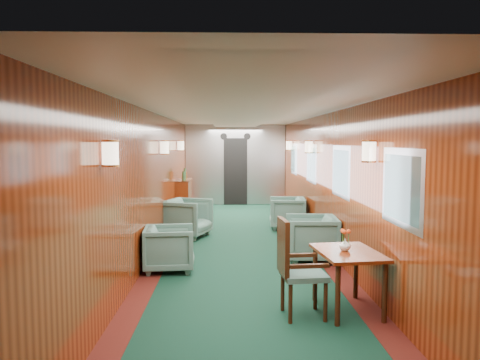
{
  "coord_description": "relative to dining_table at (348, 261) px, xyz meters",
  "views": [
    {
      "loc": [
        -0.26,
        -8.11,
        1.92
      ],
      "look_at": [
        0.0,
        1.06,
        1.15
      ],
      "focal_mm": 35.0,
      "sensor_mm": 36.0,
      "label": 1
    }
  ],
  "objects": [
    {
      "name": "room",
      "position": [
        -1.1,
        3.0,
        1.06
      ],
      "size": [
        12.0,
        12.1,
        2.4
      ],
      "color": "#0D3121",
      "rests_on": "ground"
    },
    {
      "name": "bulkhead",
      "position": [
        -1.1,
        8.91,
        0.61
      ],
      "size": [
        2.98,
        0.17,
        2.39
      ],
      "color": "#ADB1B5",
      "rests_on": "ground"
    },
    {
      "name": "windows_right",
      "position": [
        0.39,
        3.25,
        0.87
      ],
      "size": [
        0.02,
        8.6,
        0.8
      ],
      "color": "#A6A9AD",
      "rests_on": "ground"
    },
    {
      "name": "wall_sconces",
      "position": [
        -1.1,
        3.56,
        1.21
      ],
      "size": [
        2.97,
        7.97,
        0.25
      ],
      "color": "#F5E2BF",
      "rests_on": "ground"
    },
    {
      "name": "dining_table",
      "position": [
        0.0,
        0.0,
        0.0
      ],
      "size": [
        0.74,
        0.98,
        0.69
      ],
      "rotation": [
        0.0,
        0.0,
        0.11
      ],
      "color": "maroon",
      "rests_on": "ground"
    },
    {
      "name": "side_chair",
      "position": [
        -0.62,
        -0.15,
        0.01
      ],
      "size": [
        0.53,
        0.55,
        1.08
      ],
      "rotation": [
        0.0,
        0.0,
        0.1
      ],
      "color": "#1D4440",
      "rests_on": "ground"
    },
    {
      "name": "credenza",
      "position": [
        -2.44,
        6.58,
        -0.09
      ],
      "size": [
        0.33,
        1.07,
        1.23
      ],
      "color": "maroon",
      "rests_on": "ground"
    },
    {
      "name": "flower_vase",
      "position": [
        -0.03,
        0.02,
        0.18
      ],
      "size": [
        0.15,
        0.15,
        0.13
      ],
      "primitive_type": "imported",
      "rotation": [
        0.0,
        0.0,
        -0.23
      ],
      "color": "silver",
      "rests_on": "dining_table"
    },
    {
      "name": "armchair_left_near",
      "position": [
        -2.21,
        1.73,
        -0.25
      ],
      "size": [
        0.79,
        0.77,
        0.66
      ],
      "primitive_type": "imported",
      "rotation": [
        0.0,
        0.0,
        1.66
      ],
      "color": "#1D4440",
      "rests_on": "ground"
    },
    {
      "name": "armchair_left_far",
      "position": [
        -2.16,
        4.18,
        -0.2
      ],
      "size": [
        1.07,
        1.06,
        0.76
      ],
      "primitive_type": "imported",
      "rotation": [
        0.0,
        0.0,
        1.21
      ],
      "color": "#1D4440",
      "rests_on": "ground"
    },
    {
      "name": "armchair_right_near",
      "position": [
        -0.0,
        2.23,
        -0.21
      ],
      "size": [
        0.85,
        0.83,
        0.73
      ],
      "primitive_type": "imported",
      "rotation": [
        0.0,
        0.0,
        -1.63
      ],
      "color": "#1D4440",
      "rests_on": "ground"
    },
    {
      "name": "armchair_right_far",
      "position": [
        -0.04,
        4.98,
        -0.23
      ],
      "size": [
        0.82,
        0.8,
        0.69
      ],
      "primitive_type": "imported",
      "rotation": [
        0.0,
        0.0,
        -1.65
      ],
      "color": "#1D4440",
      "rests_on": "ground"
    }
  ]
}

